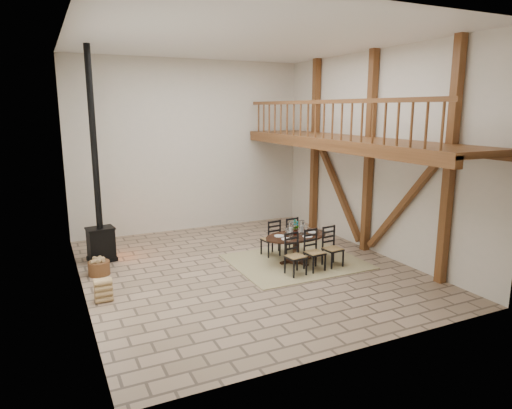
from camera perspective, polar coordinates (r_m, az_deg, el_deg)
name	(u,v)px	position (r m, az deg, el deg)	size (l,w,h in m)	color
ground	(246,269)	(10.56, -1.24, -8.01)	(8.00, 8.00, 0.00)	#9C8168
room_shell	(293,135)	(10.49, 4.70, 8.69)	(7.02, 8.02, 5.01)	beige
rug	(296,261)	(11.04, 5.00, -7.11)	(3.00, 2.50, 0.02)	tan
dining_table	(298,248)	(10.85, 5.33, -5.41)	(1.70, 1.90, 1.03)	black
wood_stove	(99,215)	(11.39, -19.02, -1.25)	(0.69, 0.56, 5.00)	black
log_basket	(99,267)	(10.71, -19.03, -7.45)	(0.47, 0.47, 0.38)	brown
log_stack	(103,290)	(9.25, -18.54, -10.13)	(0.33, 0.23, 0.45)	tan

